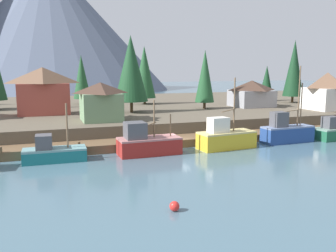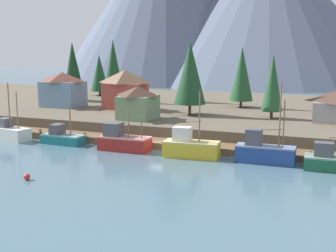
# 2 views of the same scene
# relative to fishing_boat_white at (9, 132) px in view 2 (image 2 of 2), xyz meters

# --- Properties ---
(ground_plane) EXTENTS (400.00, 400.00, 1.00)m
(ground_plane) POSITION_rel_fishing_boat_white_xyz_m (24.23, 22.03, -1.67)
(ground_plane) COLOR #476675
(dock) EXTENTS (80.00, 4.00, 1.60)m
(dock) POSITION_rel_fishing_boat_white_xyz_m (24.23, 4.02, -0.67)
(dock) COLOR brown
(dock) RESTS_ON ground_plane
(shoreline_bank) EXTENTS (400.00, 56.00, 2.50)m
(shoreline_bank) POSITION_rel_fishing_boat_white_xyz_m (24.23, 34.03, 0.08)
(shoreline_bank) COLOR brown
(shoreline_bank) RESTS_ON ground_plane
(mountain_central_peak) EXTENTS (111.86, 111.86, 60.83)m
(mountain_central_peak) POSITION_rel_fishing_boat_white_xyz_m (13.47, 144.17, 29.25)
(mountain_central_peak) COLOR slate
(mountain_central_peak) RESTS_ON ground_plane
(fishing_boat_white) EXTENTS (7.44, 3.79, 8.78)m
(fishing_boat_white) POSITION_rel_fishing_boat_white_xyz_m (0.00, 0.00, 0.00)
(fishing_boat_white) COLOR silver
(fishing_boat_white) RESTS_ON ground_plane
(fishing_boat_teal) EXTENTS (6.48, 2.67, 6.10)m
(fishing_boat_teal) POSITION_rel_fishing_boat_white_xyz_m (9.43, 0.58, -0.19)
(fishing_boat_teal) COLOR #196B70
(fishing_boat_teal) RESTS_ON ground_plane
(fishing_boat_red) EXTENTS (7.08, 3.14, 6.19)m
(fishing_boat_red) POSITION_rel_fishing_boat_white_xyz_m (19.59, 0.31, 0.17)
(fishing_boat_red) COLOR maroon
(fishing_boat_red) RESTS_ON ground_plane
(fishing_boat_yellow) EXTENTS (7.35, 3.52, 8.62)m
(fishing_boat_yellow) POSITION_rel_fishing_boat_white_xyz_m (29.53, 0.11, 0.17)
(fishing_boat_yellow) COLOR gold
(fishing_boat_yellow) RESTS_ON ground_plane
(fishing_boat_blue) EXTENTS (7.18, 2.56, 10.05)m
(fishing_boat_blue) POSITION_rel_fishing_boat_white_xyz_m (38.88, 0.63, 0.26)
(fishing_boat_blue) COLOR navy
(fishing_boat_blue) RESTS_ON ground_plane
(fishing_boat_green) EXTENTS (6.93, 3.25, 7.67)m
(fishing_boat_green) POSITION_rel_fishing_boat_white_xyz_m (46.89, 0.25, -0.09)
(fishing_boat_green) COLOR #1E5B3D
(fishing_boat_green) RESTS_ON ground_plane
(house_red) EXTENTS (8.13, 4.92, 7.43)m
(house_red) POSITION_rel_fishing_boat_white_xyz_m (8.87, 21.70, 5.13)
(house_red) COLOR #9E4238
(house_red) RESTS_ON shoreline_bank
(house_green) EXTENTS (5.59, 6.22, 5.32)m
(house_green) POSITION_rel_fishing_boat_white_xyz_m (16.33, 11.94, 4.05)
(house_green) COLOR #6B8E66
(house_green) RESTS_ON shoreline_bank
(house_blue) EXTENTS (7.94, 6.20, 6.79)m
(house_blue) POSITION_rel_fishing_boat_white_xyz_m (-4.42, 20.64, 4.79)
(house_blue) COLOR #6689A8
(house_blue) RESTS_ON shoreline_bank
(conifer_near_left) EXTENTS (4.56, 4.56, 11.76)m
(conifer_near_left) POSITION_rel_fishing_boat_white_xyz_m (28.53, 32.80, 7.85)
(conifer_near_left) COLOR #4C3823
(conifer_near_left) RESTS_ON shoreline_bank
(conifer_mid_left) EXTENTS (5.49, 5.49, 12.57)m
(conifer_mid_left) POSITION_rel_fishing_boat_white_xyz_m (22.55, 19.62, 8.55)
(conifer_mid_left) COLOR #4C3823
(conifer_mid_left) RESTS_ON shoreline_bank
(conifer_mid_right) EXTENTS (4.43, 4.43, 9.92)m
(conifer_mid_right) POSITION_rel_fishing_boat_white_xyz_m (-8.67, 41.75, 6.83)
(conifer_mid_right) COLOR #4C3823
(conifer_mid_right) RESTS_ON shoreline_bank
(conifer_back_left) EXTENTS (4.41, 4.41, 13.36)m
(conifer_back_left) POSITION_rel_fishing_boat_white_xyz_m (0.59, 32.13, 8.84)
(conifer_back_left) COLOR #4C3823
(conifer_back_left) RESTS_ON shoreline_bank
(conifer_back_right) EXTENTS (4.54, 4.54, 12.81)m
(conifer_back_right) POSITION_rel_fishing_boat_white_xyz_m (-8.45, 30.23, 8.62)
(conifer_back_right) COLOR #4C3823
(conifer_back_right) RESTS_ON shoreline_bank
(conifer_far_left) EXTENTS (3.52, 3.52, 10.05)m
(conifer_far_left) POSITION_rel_fishing_boat_white_xyz_m (16.46, 37.32, 6.90)
(conifer_far_left) COLOR #4C3823
(conifer_far_left) RESTS_ON shoreline_bank
(conifer_far_right) EXTENTS (3.47, 3.47, 10.53)m
(conifer_far_right) POSITION_rel_fishing_boat_white_xyz_m (36.42, 20.79, 7.19)
(conifer_far_right) COLOR #4C3823
(conifer_far_right) RESTS_ON shoreline_bank
(channel_buoy) EXTENTS (0.70, 0.70, 0.70)m
(channel_buoy) POSITION_rel_fishing_boat_white_xyz_m (16.81, -16.18, -0.82)
(channel_buoy) COLOR red
(channel_buoy) RESTS_ON ground_plane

